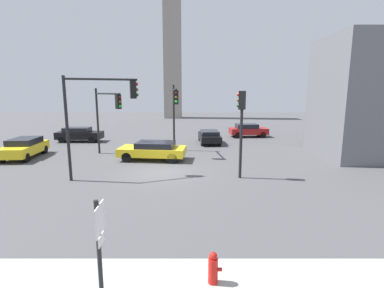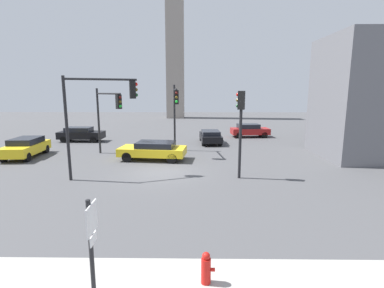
{
  "view_description": "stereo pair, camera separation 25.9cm",
  "coord_description": "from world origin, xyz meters",
  "px_view_note": "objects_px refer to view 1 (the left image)",
  "views": [
    {
      "loc": [
        1.89,
        -16.94,
        4.83
      ],
      "look_at": [
        1.89,
        2.46,
        1.28
      ],
      "focal_mm": 26.97,
      "sensor_mm": 36.0,
      "label": 1
    },
    {
      "loc": [
        2.15,
        -16.94,
        4.83
      ],
      "look_at": [
        1.89,
        2.46,
        1.28
      ],
      "focal_mm": 26.97,
      "sensor_mm": 36.0,
      "label": 2
    }
  ],
  "objects_px": {
    "fire_hydrant": "(213,268)",
    "traffic_light_2": "(175,106)",
    "traffic_light_1": "(100,105)",
    "car_4": "(153,150)",
    "direction_sign": "(100,241)",
    "car_1": "(24,147)",
    "car_0": "(209,136)",
    "traffic_light_0": "(241,118)",
    "car_3": "(79,134)",
    "car_2": "(248,130)",
    "traffic_light_3": "(107,109)"
  },
  "relations": [
    {
      "from": "fire_hydrant",
      "to": "traffic_light_2",
      "type": "bearing_deg",
      "value": 96.65
    },
    {
      "from": "traffic_light_1",
      "to": "fire_hydrant",
      "type": "relative_size",
      "value": 6.84
    },
    {
      "from": "traffic_light_2",
      "to": "car_4",
      "type": "height_order",
      "value": "traffic_light_2"
    },
    {
      "from": "direction_sign",
      "to": "car_1",
      "type": "xyz_separation_m",
      "value": [
        -10.4,
        15.09,
        -0.88
      ]
    },
    {
      "from": "car_0",
      "to": "traffic_light_1",
      "type": "bearing_deg",
      "value": 145.77
    },
    {
      "from": "traffic_light_0",
      "to": "car_3",
      "type": "relative_size",
      "value": 1.13
    },
    {
      "from": "traffic_light_1",
      "to": "traffic_light_2",
      "type": "height_order",
      "value": "traffic_light_1"
    },
    {
      "from": "direction_sign",
      "to": "car_2",
      "type": "distance_m",
      "value": 26.19
    },
    {
      "from": "car_0",
      "to": "car_2",
      "type": "height_order",
      "value": "car_2"
    },
    {
      "from": "traffic_light_2",
      "to": "car_1",
      "type": "bearing_deg",
      "value": -90.5
    },
    {
      "from": "traffic_light_0",
      "to": "car_3",
      "type": "height_order",
      "value": "traffic_light_0"
    },
    {
      "from": "car_4",
      "to": "car_2",
      "type": "bearing_deg",
      "value": -123.57
    },
    {
      "from": "car_3",
      "to": "car_4",
      "type": "xyz_separation_m",
      "value": [
        8.21,
        -7.58,
        -0.02
      ]
    },
    {
      "from": "fire_hydrant",
      "to": "car_4",
      "type": "relative_size",
      "value": 0.17
    },
    {
      "from": "car_0",
      "to": "direction_sign",
      "type": "bearing_deg",
      "value": 167.15
    },
    {
      "from": "traffic_light_1",
      "to": "car_0",
      "type": "bearing_deg",
      "value": 38.58
    },
    {
      "from": "traffic_light_2",
      "to": "car_4",
      "type": "relative_size",
      "value": 1.1
    },
    {
      "from": "traffic_light_2",
      "to": "car_2",
      "type": "relative_size",
      "value": 1.3
    },
    {
      "from": "direction_sign",
      "to": "fire_hydrant",
      "type": "bearing_deg",
      "value": 11.78
    },
    {
      "from": "car_2",
      "to": "traffic_light_3",
      "type": "bearing_deg",
      "value": -147.08
    },
    {
      "from": "traffic_light_0",
      "to": "car_3",
      "type": "bearing_deg",
      "value": -15.54
    },
    {
      "from": "fire_hydrant",
      "to": "car_2",
      "type": "relative_size",
      "value": 0.2
    },
    {
      "from": "direction_sign",
      "to": "car_3",
      "type": "height_order",
      "value": "direction_sign"
    },
    {
      "from": "car_0",
      "to": "car_4",
      "type": "xyz_separation_m",
      "value": [
        -4.41,
        -6.77,
        0.06
      ]
    },
    {
      "from": "traffic_light_2",
      "to": "car_4",
      "type": "distance_m",
      "value": 3.91
    },
    {
      "from": "car_0",
      "to": "car_3",
      "type": "distance_m",
      "value": 12.64
    },
    {
      "from": "fire_hydrant",
      "to": "car_1",
      "type": "relative_size",
      "value": 0.19
    },
    {
      "from": "car_3",
      "to": "car_4",
      "type": "height_order",
      "value": "car_3"
    },
    {
      "from": "traffic_light_3",
      "to": "car_1",
      "type": "bearing_deg",
      "value": -132.5
    },
    {
      "from": "traffic_light_0",
      "to": "traffic_light_2",
      "type": "xyz_separation_m",
      "value": [
        -4.01,
        6.39,
        0.32
      ]
    },
    {
      "from": "traffic_light_1",
      "to": "traffic_light_3",
      "type": "xyz_separation_m",
      "value": [
        -1.18,
        5.44,
        -0.56
      ]
    },
    {
      "from": "traffic_light_1",
      "to": "car_2",
      "type": "distance_m",
      "value": 18.82
    },
    {
      "from": "traffic_light_2",
      "to": "traffic_light_1",
      "type": "bearing_deg",
      "value": -37.73
    },
    {
      "from": "car_4",
      "to": "fire_hydrant",
      "type": "bearing_deg",
      "value": 109.64
    },
    {
      "from": "traffic_light_1",
      "to": "direction_sign",
      "type": "bearing_deg",
      "value": -93.43
    },
    {
      "from": "car_0",
      "to": "traffic_light_0",
      "type": "bearing_deg",
      "value": -177.59
    },
    {
      "from": "traffic_light_0",
      "to": "fire_hydrant",
      "type": "distance_m",
      "value": 10.0
    },
    {
      "from": "traffic_light_1",
      "to": "car_3",
      "type": "bearing_deg",
      "value": 96.37
    },
    {
      "from": "direction_sign",
      "to": "traffic_light_1",
      "type": "relative_size",
      "value": 0.43
    },
    {
      "from": "car_1",
      "to": "car_0",
      "type": "bearing_deg",
      "value": 109.78
    },
    {
      "from": "car_0",
      "to": "car_2",
      "type": "distance_m",
      "value": 5.8
    },
    {
      "from": "traffic_light_2",
      "to": "car_4",
      "type": "bearing_deg",
      "value": -42.61
    },
    {
      "from": "traffic_light_1",
      "to": "car_0",
      "type": "xyz_separation_m",
      "value": [
        6.68,
        11.04,
        -3.43
      ]
    },
    {
      "from": "car_1",
      "to": "car_2",
      "type": "xyz_separation_m",
      "value": [
        18.42,
        9.83,
        -0.01
      ]
    },
    {
      "from": "traffic_light_1",
      "to": "car_2",
      "type": "bearing_deg",
      "value": 33.1
    },
    {
      "from": "traffic_light_0",
      "to": "car_3",
      "type": "distance_m",
      "value": 18.34
    },
    {
      "from": "traffic_light_1",
      "to": "car_4",
      "type": "xyz_separation_m",
      "value": [
        2.28,
        4.27,
        -3.36
      ]
    },
    {
      "from": "direction_sign",
      "to": "car_4",
      "type": "distance_m",
      "value": 14.38
    },
    {
      "from": "traffic_light_3",
      "to": "fire_hydrant",
      "type": "height_order",
      "value": "traffic_light_3"
    },
    {
      "from": "car_4",
      "to": "car_0",
      "type": "bearing_deg",
      "value": -116.94
    }
  ]
}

